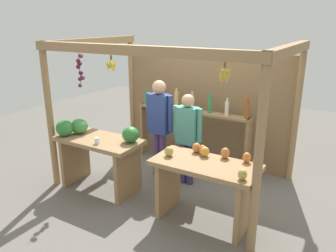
# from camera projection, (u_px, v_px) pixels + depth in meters

# --- Properties ---
(ground_plane) EXTENTS (12.00, 12.00, 0.00)m
(ground_plane) POSITION_uv_depth(u_px,v_px,m) (174.00, 181.00, 5.36)
(ground_plane) COLOR slate
(ground_plane) RESTS_ON ground
(market_stall) EXTENTS (3.27, 2.16, 2.22)m
(market_stall) POSITION_uv_depth(u_px,v_px,m) (189.00, 97.00, 5.35)
(market_stall) COLOR #99754C
(market_stall) RESTS_ON ground
(fruit_counter_left) EXTENTS (1.37, 0.67, 1.07)m
(fruit_counter_left) POSITION_uv_depth(u_px,v_px,m) (96.00, 146.00, 4.97)
(fruit_counter_left) COLOR #99754C
(fruit_counter_left) RESTS_ON ground
(fruit_counter_right) EXTENTS (1.32, 0.66, 0.97)m
(fruit_counter_right) POSITION_uv_depth(u_px,v_px,m) (206.00, 177.00, 4.13)
(fruit_counter_right) COLOR #99754C
(fruit_counter_right) RESTS_ON ground
(bottle_shelf_unit) EXTENTS (2.10, 0.22, 1.36)m
(bottle_shelf_unit) POSITION_uv_depth(u_px,v_px,m) (192.00, 121.00, 5.79)
(bottle_shelf_unit) COLOR #99754C
(bottle_shelf_unit) RESTS_ON ground
(vendor_man) EXTENTS (0.48, 0.22, 1.61)m
(vendor_man) POSITION_uv_depth(u_px,v_px,m) (159.00, 120.00, 5.28)
(vendor_man) COLOR #553A71
(vendor_man) RESTS_ON ground
(vendor_woman) EXTENTS (0.48, 0.20, 1.45)m
(vendor_woman) POSITION_uv_depth(u_px,v_px,m) (187.00, 132.00, 5.05)
(vendor_woman) COLOR navy
(vendor_woman) RESTS_ON ground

